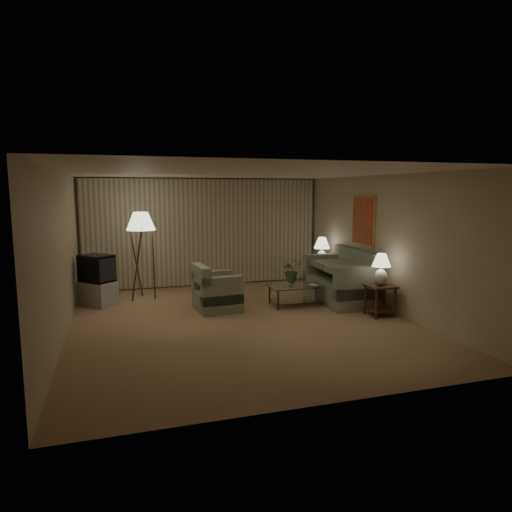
{
  "coord_description": "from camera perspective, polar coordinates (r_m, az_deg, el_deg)",
  "views": [
    {
      "loc": [
        -2.15,
        -7.89,
        2.38
      ],
      "look_at": [
        0.49,
        0.6,
        1.11
      ],
      "focal_mm": 32.0,
      "sensor_mm": 36.0,
      "label": 1
    }
  ],
  "objects": [
    {
      "name": "table_lamp_near",
      "position": [
        8.97,
        15.38,
        -1.28
      ],
      "size": [
        0.35,
        0.35,
        0.61
      ],
      "color": "white",
      "rests_on": "side_table_near"
    },
    {
      "name": "ottoman",
      "position": [
        10.11,
        -3.98,
        -4.3
      ],
      "size": [
        0.74,
        0.74,
        0.42
      ],
      "primitive_type": "cylinder",
      "rotation": [
        0.0,
        0.0,
        -0.21
      ],
      "color": "#B2563C",
      "rests_on": "ground"
    },
    {
      "name": "room_shell",
      "position": [
        9.67,
        -4.24,
        4.36
      ],
      "size": [
        6.04,
        7.02,
        2.72
      ],
      "color": "beige",
      "rests_on": "ground"
    },
    {
      "name": "book",
      "position": [
        9.62,
        6.88,
        -3.67
      ],
      "size": [
        0.23,
        0.26,
        0.02
      ],
      "primitive_type": "imported",
      "rotation": [
        0.0,
        0.0,
        0.49
      ],
      "color": "olive",
      "rests_on": "coffee_table"
    },
    {
      "name": "floor_lamp",
      "position": [
        10.32,
        -14.07,
        0.25
      ],
      "size": [
        0.63,
        0.63,
        1.93
      ],
      "color": "#391D0F",
      "rests_on": "ground"
    },
    {
      "name": "side_table_far",
      "position": [
        11.3,
        8.18,
        -2.02
      ],
      "size": [
        0.54,
        0.45,
        0.6
      ],
      "color": "#391D0F",
      "rests_on": "ground"
    },
    {
      "name": "table_lamp_far",
      "position": [
        11.21,
        8.24,
        0.95
      ],
      "size": [
        0.39,
        0.39,
        0.67
      ],
      "color": "white",
      "rests_on": "side_table_far"
    },
    {
      "name": "flowers",
      "position": [
        9.49,
        4.47,
        -1.52
      ],
      "size": [
        0.49,
        0.45,
        0.47
      ],
      "primitive_type": "imported",
      "rotation": [
        0.0,
        0.0,
        0.21
      ],
      "color": "#466A2F",
      "rests_on": "vase"
    },
    {
      "name": "vase",
      "position": [
        9.55,
        4.45,
        -3.33
      ],
      "size": [
        0.17,
        0.17,
        0.14
      ],
      "primitive_type": "imported",
      "rotation": [
        0.0,
        0.0,
        -0.25
      ],
      "color": "white",
      "rests_on": "coffee_table"
    },
    {
      "name": "armchair",
      "position": [
        9.21,
        -4.89,
        -4.52
      ],
      "size": [
        1.0,
        0.97,
        0.73
      ],
      "rotation": [
        0.0,
        0.0,
        1.65
      ],
      "color": "gray",
      "rests_on": "ground"
    },
    {
      "name": "side_table_near",
      "position": [
        9.07,
        15.25,
        -4.73
      ],
      "size": [
        0.5,
        0.5,
        0.6
      ],
      "color": "#391D0F",
      "rests_on": "ground"
    },
    {
      "name": "crt_tv",
      "position": [
        10.07,
        -19.31,
        -1.46
      ],
      "size": [
        1.13,
        1.13,
        0.56
      ],
      "primitive_type": "cube",
      "rotation": [
        0.0,
        0.0,
        -0.83
      ],
      "color": "black",
      "rests_on": "tv_cabinet"
    },
    {
      "name": "sofa",
      "position": [
        10.13,
        10.45,
        -3.01
      ],
      "size": [
        2.15,
        1.29,
        0.89
      ],
      "rotation": [
        0.0,
        0.0,
        -1.64
      ],
      "color": "gray",
      "rests_on": "ground"
    },
    {
      "name": "tv_cabinet",
      "position": [
        10.17,
        -19.17,
        -4.42
      ],
      "size": [
        1.22,
        1.22,
        0.5
      ],
      "primitive_type": "cube",
      "rotation": [
        0.0,
        0.0,
        -0.83
      ],
      "color": "#B0B0B3",
      "rests_on": "ground"
    },
    {
      "name": "coffee_table",
      "position": [
        9.64,
        5.26,
        -4.49
      ],
      "size": [
        1.22,
        0.66,
        0.41
      ],
      "color": "silver",
      "rests_on": "ground"
    },
    {
      "name": "ground",
      "position": [
        8.52,
        -1.95,
        -8.1
      ],
      "size": [
        7.0,
        7.0,
        0.0
      ],
      "primitive_type": "plane",
      "color": "#A97C5D",
      "rests_on": "ground"
    }
  ]
}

